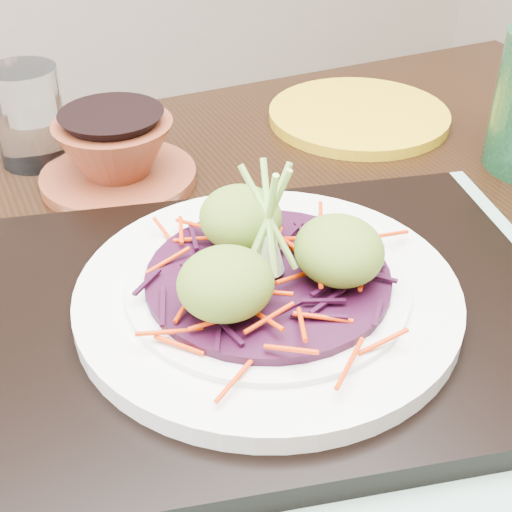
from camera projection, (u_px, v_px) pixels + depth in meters
name	position (u px, v px, depth m)	size (l,w,h in m)	color
dining_table	(223.00, 405.00, 0.63)	(1.32, 0.90, 0.81)	black
placemat	(267.00, 325.00, 0.56)	(0.51, 0.40, 0.00)	gray
serving_tray	(267.00, 313.00, 0.55)	(0.45, 0.33, 0.02)	black
white_plate	(268.00, 293.00, 0.54)	(0.29, 0.29, 0.02)	white
cabbage_bed	(268.00, 277.00, 0.53)	(0.18, 0.18, 0.01)	#2D0922
carrot_julienne	(268.00, 268.00, 0.52)	(0.22, 0.22, 0.01)	red
guacamole_scoops	(269.00, 249.00, 0.51)	(0.16, 0.14, 0.05)	#587623
scallion_garnish	(269.00, 223.00, 0.50)	(0.07, 0.07, 0.10)	#90D153
water_glass	(29.00, 116.00, 0.76)	(0.07, 0.07, 0.11)	white
terracotta_bowl_set	(116.00, 156.00, 0.73)	(0.20, 0.20, 0.07)	maroon
yellow_plate	(359.00, 115.00, 0.87)	(0.22, 0.22, 0.01)	gold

